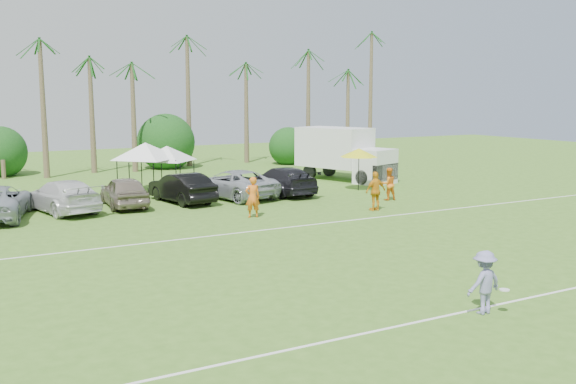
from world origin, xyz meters
TOP-DOWN VIEW (x-y plane):
  - ground at (0.00, 0.00)m, footprint 120.00×120.00m
  - field_lines at (0.00, 8.00)m, footprint 80.00×12.10m
  - palm_tree_4 at (-4.00, 38.00)m, footprint 2.40×2.40m
  - palm_tree_5 at (0.00, 38.00)m, footprint 2.40×2.40m
  - palm_tree_6 at (4.00, 38.00)m, footprint 2.40×2.40m
  - palm_tree_7 at (8.00, 38.00)m, footprint 2.40×2.40m
  - palm_tree_8 at (13.00, 38.00)m, footprint 2.40×2.40m
  - palm_tree_9 at (18.00, 38.00)m, footprint 2.40×2.40m
  - palm_tree_10 at (23.00, 38.00)m, footprint 2.40×2.40m
  - palm_tree_11 at (27.00, 38.00)m, footprint 2.40×2.40m
  - bush_tree_1 at (-6.00, 39.00)m, footprint 4.00×4.00m
  - bush_tree_2 at (6.00, 39.00)m, footprint 4.00×4.00m
  - bush_tree_3 at (16.00, 39.00)m, footprint 4.00×4.00m
  - sideline_player_a at (2.99, 16.87)m, footprint 0.79×0.60m
  - sideline_player_b at (11.76, 17.85)m, footprint 0.97×0.82m
  - sideline_player_c at (9.19, 15.55)m, footprint 1.16×0.49m
  - box_truck at (14.35, 26.14)m, footprint 4.65×7.35m
  - canopy_tent_left at (0.92, 27.22)m, footprint 4.28×4.28m
  - canopy_tent_right at (2.32, 27.49)m, footprint 3.89×3.89m
  - market_umbrella at (12.43, 21.67)m, footprint 2.30×2.30m
  - frisbee_player at (2.47, 1.70)m, footprint 1.13×0.81m
  - parked_car_3 at (-4.65, 22.68)m, footprint 3.41×5.87m
  - parked_car_4 at (-1.58, 22.74)m, footprint 2.13×4.79m
  - parked_car_5 at (1.50, 22.60)m, footprint 2.47×5.07m
  - parked_car_6 at (4.57, 22.66)m, footprint 3.93×6.22m
  - parked_car_7 at (7.65, 22.58)m, footprint 2.32×5.54m

SIDE VIEW (x-z plane):
  - ground at x=0.00m, z-range 0.00..0.00m
  - field_lines at x=0.00m, z-range 0.00..0.01m
  - parked_car_3 at x=-4.65m, z-range 0.00..1.60m
  - parked_car_4 at x=-1.58m, z-range 0.00..1.60m
  - parked_car_5 at x=1.50m, z-range 0.00..1.60m
  - parked_car_6 at x=4.57m, z-range 0.00..1.60m
  - parked_car_7 at x=7.65m, z-range 0.00..1.60m
  - frisbee_player at x=2.47m, z-range 0.00..1.70m
  - sideline_player_b at x=11.76m, z-range 0.00..1.80m
  - sideline_player_a at x=2.99m, z-range 0.00..1.94m
  - sideline_player_c at x=9.19m, z-range 0.00..1.98m
  - bush_tree_1 at x=-6.00m, z-range -0.20..3.80m
  - bush_tree_2 at x=6.00m, z-range -0.20..3.80m
  - bush_tree_3 at x=16.00m, z-range -0.20..3.80m
  - box_truck at x=14.35m, z-range 0.12..3.67m
  - market_umbrella at x=12.43m, z-range 1.02..3.59m
  - canopy_tent_right at x=2.32m, z-range 1.12..4.27m
  - canopy_tent_left at x=0.92m, z-range 1.23..4.70m
  - palm_tree_4 at x=-4.00m, z-range 3.03..11.93m
  - palm_tree_8 at x=13.00m, z-range 3.03..11.93m
  - palm_tree_5 at x=0.00m, z-range 3.40..13.30m
  - palm_tree_9 at x=18.00m, z-range 3.40..13.30m
  - palm_tree_6 at x=4.00m, z-range 3.76..14.66m
  - palm_tree_10 at x=23.00m, z-range 3.76..14.66m
  - palm_tree_7 at x=8.00m, z-range 4.11..16.01m
  - palm_tree_11 at x=27.00m, z-range 4.11..16.01m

